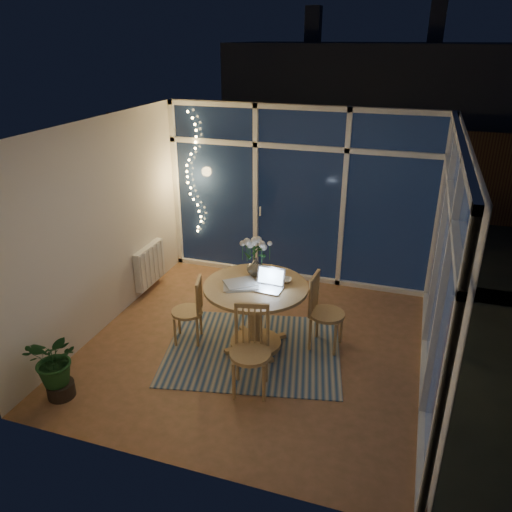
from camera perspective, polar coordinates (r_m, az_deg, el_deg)
name	(u,v)px	position (r m, az deg, el deg)	size (l,w,h in m)	color
floor	(257,345)	(6.17, 0.13, -10.13)	(4.00, 4.00, 0.00)	brown
ceiling	(257,128)	(5.18, 0.16, 14.44)	(4.00, 4.00, 0.00)	white
wall_back	(300,196)	(7.36, 5.00, 6.81)	(4.00, 0.04, 2.60)	silver
wall_front	(176,343)	(3.91, -9.08, -9.78)	(4.00, 0.04, 2.60)	silver
wall_left	(102,227)	(6.41, -17.14, 3.19)	(0.04, 4.00, 2.60)	silver
wall_right	(448,271)	(5.33, 21.04, -1.59)	(0.04, 4.00, 2.60)	silver
window_wall_back	(299,197)	(7.33, 4.93, 6.72)	(4.00, 0.10, 2.60)	white
window_wall_right	(443,270)	(5.33, 20.62, -1.53)	(0.10, 4.00, 2.60)	white
radiator	(150,265)	(7.41, -12.07, -0.99)	(0.10, 0.70, 0.58)	white
fairy_lights	(192,174)	(7.72, -7.30, 9.25)	(0.24, 0.10, 1.85)	#FFCB66
garden_patio	(355,221)	(10.53, 11.24, 3.92)	(12.00, 6.00, 0.10)	black
garden_fence	(338,168)	(10.79, 9.35, 9.89)	(11.00, 0.08, 1.80)	#331B12
neighbour_roof	(374,90)	(13.48, 13.28, 17.96)	(7.00, 3.00, 2.20)	#30343A
garden_shrubs	(273,216)	(9.11, 1.98, 4.63)	(0.90, 0.90, 0.90)	black
rug	(253,350)	(6.07, -0.32, -10.67)	(2.05, 1.64, 0.01)	#B8AF95
dining_table	(256,316)	(5.93, -0.03, -6.92)	(1.21, 1.21, 0.82)	#AC814E
chair_left	(187,310)	(6.08, -7.89, -6.15)	(0.40, 0.40, 0.86)	#AC814E
chair_right	(327,312)	(5.95, 8.13, -6.39)	(0.44, 0.44, 0.95)	#AC814E
chair_front	(250,352)	(5.19, -0.67, -10.92)	(0.45, 0.45, 0.97)	#AC814E
laptop	(267,280)	(5.59, 1.30, -2.74)	(0.33, 0.29, 0.24)	silver
flower_vase	(256,267)	(5.93, -0.06, -1.26)	(0.20, 0.20, 0.21)	silver
bowl	(285,280)	(5.82, 3.36, -2.76)	(0.15, 0.15, 0.04)	white
newspapers	(241,285)	(5.72, -1.73, -3.31)	(0.35, 0.27, 0.02)	beige
phone	(265,290)	(5.61, 0.99, -3.95)	(0.12, 0.06, 0.01)	black
potted_plant	(56,366)	(5.57, -21.84, -11.56)	(0.54, 0.47, 0.76)	#194820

